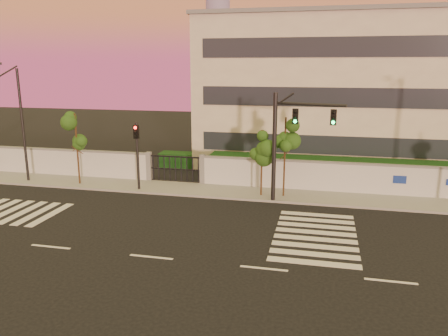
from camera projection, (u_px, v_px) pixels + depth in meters
The scene contains 12 objects.
ground at pixel (151, 257), 19.24m from camera, with size 120.00×120.00×0.00m, color black.
sidewalk at pixel (211, 191), 29.19m from camera, with size 60.00×3.00×0.15m, color gray.
perimeter_wall at pixel (218, 171), 30.36m from camera, with size 60.00×0.36×2.20m.
hedge_row at pixel (240, 167), 32.78m from camera, with size 41.00×4.25×1.80m.
institutional_building at pixel (348, 91), 36.73m from camera, with size 24.40×12.40×12.25m.
road_markings at pixel (150, 225), 23.15m from camera, with size 57.00×7.62×0.02m.
street_tree_c at pixel (76, 133), 29.91m from camera, with size 1.50×1.20×5.06m.
street_tree_d at pixel (262, 148), 27.28m from camera, with size 1.43×1.14×4.34m.
street_tree_e at pixel (286, 139), 26.98m from camera, with size 1.38×1.10×5.15m.
traffic_signal_main at pixel (289, 135), 25.80m from camera, with size 4.19×1.21×6.69m.
traffic_signal_secondary at pixel (137, 148), 28.65m from camera, with size 0.36×0.35×4.66m.
streetlight_west at pixel (20, 120), 30.40m from camera, with size 0.50×2.03×8.43m.
Camera 1 is at (7.10, -16.66, 8.25)m, focal length 35.00 mm.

